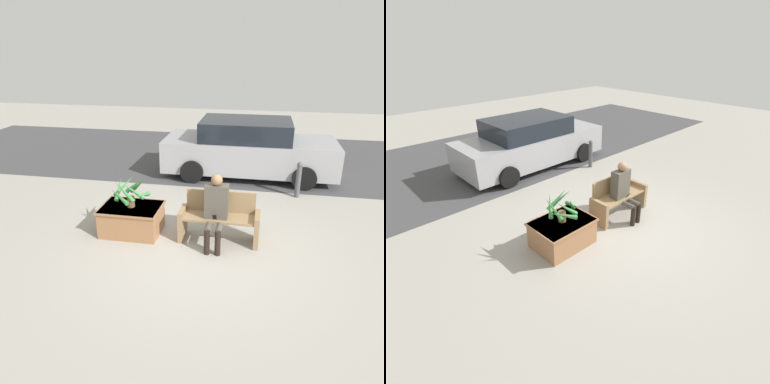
% 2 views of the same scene
% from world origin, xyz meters
% --- Properties ---
extents(ground_plane, '(30.00, 30.00, 0.00)m').
position_xyz_m(ground_plane, '(0.00, 0.00, 0.00)').
color(ground_plane, '#9E998E').
extents(road_surface, '(20.00, 6.00, 0.01)m').
position_xyz_m(road_surface, '(0.00, 6.02, 0.00)').
color(road_surface, '#424244').
rests_on(road_surface, ground_plane).
extents(bench, '(1.46, 0.50, 0.91)m').
position_xyz_m(bench, '(0.27, 0.42, 0.43)').
color(bench, '#8C704C').
rests_on(bench, ground_plane).
extents(person_seated, '(0.42, 0.64, 1.33)m').
position_xyz_m(person_seated, '(0.22, 0.25, 0.73)').
color(person_seated, '#4C473D').
rests_on(person_seated, ground_plane).
extents(planter_box, '(1.15, 0.87, 0.54)m').
position_xyz_m(planter_box, '(-1.42, 0.40, 0.29)').
color(planter_box, '#936642').
rests_on(planter_box, ground_plane).
extents(potted_plant, '(0.72, 0.73, 0.60)m').
position_xyz_m(potted_plant, '(-1.43, 0.39, 0.86)').
color(potted_plant, brown).
rests_on(potted_plant, planter_box).
extents(parked_car, '(4.58, 1.98, 1.54)m').
position_xyz_m(parked_car, '(0.60, 4.23, 0.75)').
color(parked_car, '#99999E').
rests_on(parked_car, ground_plane).
extents(bollard_post, '(0.13, 0.13, 0.87)m').
position_xyz_m(bollard_post, '(1.86, 2.83, 0.45)').
color(bollard_post, '#4C4C51').
rests_on(bollard_post, ground_plane).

